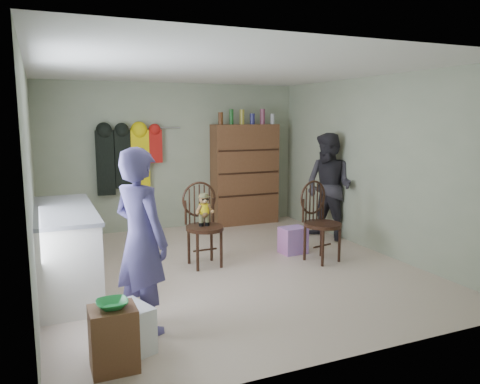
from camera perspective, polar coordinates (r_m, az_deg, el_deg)
name	(u,v)px	position (r m, az deg, el deg)	size (l,w,h in m)	color
ground_plane	(228,268)	(6.12, -1.43, -9.24)	(5.00, 5.00, 0.00)	beige
room_walls	(213,143)	(6.31, -3.29, 5.94)	(5.00, 5.00, 5.00)	#A5AE91
counter	(66,249)	(5.59, -20.47, -6.57)	(0.64, 1.86, 0.94)	silver
stool	(114,339)	(3.87, -15.15, -16.89)	(0.35, 0.30, 0.50)	brown
bowl	(112,304)	(3.76, -15.33, -13.06)	(0.24, 0.24, 0.06)	green
plastic_tub	(123,331)	(4.11, -14.03, -16.10)	(0.41, 0.39, 0.39)	white
chair_front	(203,218)	(6.11, -4.53, -3.20)	(0.50, 0.50, 1.09)	black
chair_far	(319,218)	(6.39, 9.65, -3.18)	(0.58, 0.58, 1.08)	black
striped_bag	(293,240)	(6.76, 6.48, -5.86)	(0.36, 0.28, 0.38)	pink
person_left	(141,241)	(4.28, -11.98, -5.84)	(0.61, 0.40, 1.68)	#514885
person_right	(329,187)	(7.48, 10.78, 0.62)	(0.82, 0.64, 1.69)	#2D2B33
dresser	(245,174)	(8.47, 0.59, 2.23)	(1.20, 0.39, 2.07)	brown
coat_rack	(127,159)	(7.91, -13.58, 3.96)	(1.42, 0.12, 1.09)	#99999E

